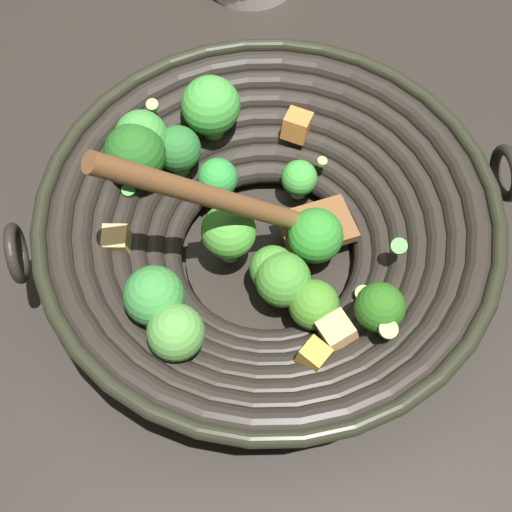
{
  "coord_description": "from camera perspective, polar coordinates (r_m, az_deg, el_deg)",
  "views": [
    {
      "loc": [
        -0.24,
        -0.26,
        0.64
      ],
      "look_at": [
        -0.02,
        -0.0,
        0.03
      ],
      "focal_mm": 51.01,
      "sensor_mm": 36.0,
      "label": 1
    }
  ],
  "objects": [
    {
      "name": "ground_plane",
      "position": [
        0.73,
        0.91,
        -0.43
      ],
      "size": [
        4.0,
        4.0,
        0.0
      ],
      "primitive_type": "plane",
      "color": "#28231E"
    },
    {
      "name": "wok",
      "position": [
        0.67,
        0.7,
        2.2
      ],
      "size": [
        0.42,
        0.42,
        0.23
      ],
      "color": "black",
      "rests_on": "ground"
    }
  ]
}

